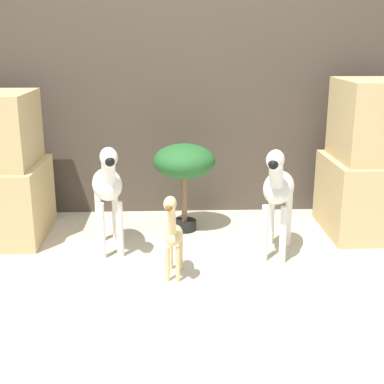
# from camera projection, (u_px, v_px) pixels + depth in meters

# --- Properties ---
(ground_plane) EXTENTS (14.00, 14.00, 0.00)m
(ground_plane) POSITION_uv_depth(u_px,v_px,m) (191.00, 280.00, 3.17)
(ground_plane) COLOR beige
(wall_back) EXTENTS (6.40, 0.08, 2.20)m
(wall_back) POSITION_uv_depth(u_px,v_px,m) (185.00, 75.00, 4.16)
(wall_back) COLOR #473D33
(wall_back) RESTS_ON ground_plane
(rock_pillar_right) EXTENTS (0.74, 0.70, 1.11)m
(rock_pillar_right) POSITION_uv_depth(u_px,v_px,m) (380.00, 164.00, 3.83)
(rock_pillar_right) COLOR tan
(rock_pillar_right) RESTS_ON ground_plane
(zebra_right) EXTENTS (0.32, 0.58, 0.75)m
(zebra_right) POSITION_uv_depth(u_px,v_px,m) (278.00, 188.00, 3.40)
(zebra_right) COLOR white
(zebra_right) RESTS_ON ground_plane
(zebra_left) EXTENTS (0.27, 0.58, 0.75)m
(zebra_left) POSITION_uv_depth(u_px,v_px,m) (108.00, 185.00, 3.47)
(zebra_left) COLOR white
(zebra_left) RESTS_ON ground_plane
(giraffe_figurine) EXTENTS (0.13, 0.38, 0.55)m
(giraffe_figurine) POSITION_uv_depth(u_px,v_px,m) (173.00, 231.00, 3.11)
(giraffe_figurine) COLOR #E0C184
(giraffe_figurine) RESTS_ON ground_plane
(potted_palm_front) EXTENTS (0.45, 0.45, 0.65)m
(potted_palm_front) POSITION_uv_depth(u_px,v_px,m) (184.00, 164.00, 3.85)
(potted_palm_front) COLOR black
(potted_palm_front) RESTS_ON ground_plane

